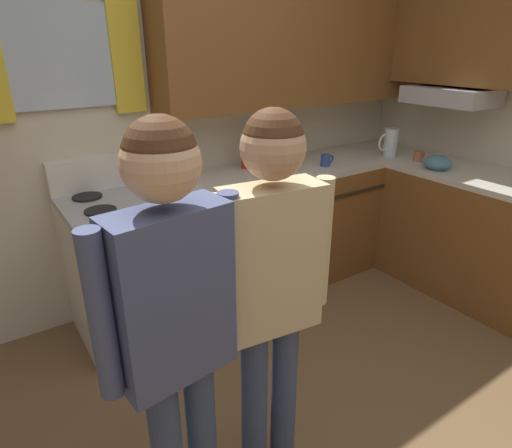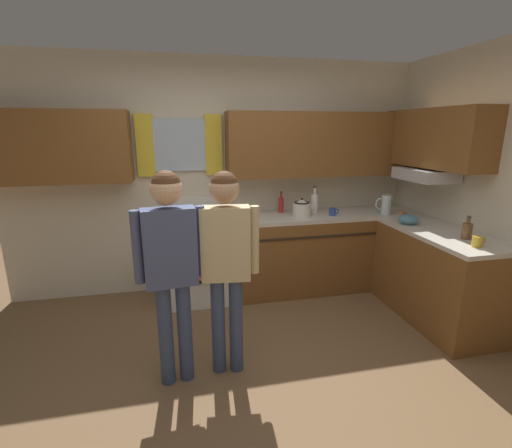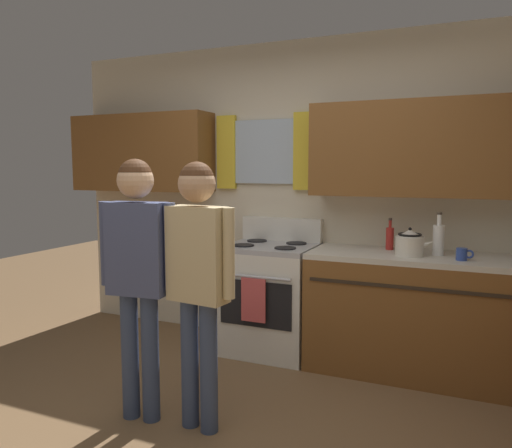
{
  "view_description": "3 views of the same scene",
  "coord_description": "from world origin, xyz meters",
  "px_view_note": "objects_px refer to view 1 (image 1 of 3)",
  "views": [
    {
      "loc": [
        -0.94,
        -0.88,
        1.75
      ],
      "look_at": [
        0.04,
        0.56,
        1.02
      ],
      "focal_mm": 30.6,
      "sensor_mm": 36.0,
      "label": 1
    },
    {
      "loc": [
        -0.46,
        -2.27,
        1.84
      ],
      "look_at": [
        0.21,
        0.77,
        1.02
      ],
      "focal_mm": 25.5,
      "sensor_mm": 36.0,
      "label": 2
    },
    {
      "loc": [
        1.27,
        -2.21,
        1.53
      ],
      "look_at": [
        0.04,
        0.63,
        1.18
      ],
      "focal_mm": 34.77,
      "sensor_mm": 36.0,
      "label": 3
    }
  ],
  "objects_px": {
    "adult_left": "(174,313)",
    "adult_in_plaid": "(271,275)",
    "bottle_milk_white": "(296,149)",
    "stovetop_kettle": "(284,159)",
    "bottle_sauce_red": "(245,156)",
    "cup_terracotta": "(419,156)",
    "stove_oven": "(133,264)",
    "mixing_bowl": "(438,163)",
    "water_pitcher": "(390,142)",
    "mug_cobalt_blue": "(326,160)"
  },
  "relations": [
    {
      "from": "adult_left",
      "to": "adult_in_plaid",
      "type": "xyz_separation_m",
      "value": [
        0.39,
        0.04,
        -0.01
      ]
    },
    {
      "from": "bottle_milk_white",
      "to": "stovetop_kettle",
      "type": "relative_size",
      "value": 1.14
    },
    {
      "from": "bottle_sauce_red",
      "to": "cup_terracotta",
      "type": "xyz_separation_m",
      "value": [
        1.2,
        -0.57,
        -0.05
      ]
    },
    {
      "from": "stove_oven",
      "to": "adult_left",
      "type": "distance_m",
      "value": 1.51
    },
    {
      "from": "stovetop_kettle",
      "to": "adult_left",
      "type": "height_order",
      "value": "adult_left"
    },
    {
      "from": "mixing_bowl",
      "to": "adult_in_plaid",
      "type": "relative_size",
      "value": 0.13
    },
    {
      "from": "stovetop_kettle",
      "to": "adult_left",
      "type": "distance_m",
      "value": 1.92
    },
    {
      "from": "bottle_milk_white",
      "to": "adult_in_plaid",
      "type": "distance_m",
      "value": 1.82
    },
    {
      "from": "cup_terracotta",
      "to": "bottle_milk_white",
      "type": "bearing_deg",
      "value": 151.94
    },
    {
      "from": "adult_left",
      "to": "water_pitcher",
      "type": "bearing_deg",
      "value": 26.51
    },
    {
      "from": "stove_oven",
      "to": "bottle_sauce_red",
      "type": "xyz_separation_m",
      "value": [
        0.94,
        0.15,
        0.53
      ]
    },
    {
      "from": "stovetop_kettle",
      "to": "adult_in_plaid",
      "type": "xyz_separation_m",
      "value": [
        -1.02,
        -1.26,
        -0.01
      ]
    },
    {
      "from": "bottle_milk_white",
      "to": "mixing_bowl",
      "type": "bearing_deg",
      "value": -41.14
    },
    {
      "from": "stove_oven",
      "to": "stovetop_kettle",
      "type": "distance_m",
      "value": 1.23
    },
    {
      "from": "bottle_sauce_red",
      "to": "adult_in_plaid",
      "type": "xyz_separation_m",
      "value": [
        -0.85,
        -1.48,
        -0.01
      ]
    },
    {
      "from": "bottle_sauce_red",
      "to": "cup_terracotta",
      "type": "relative_size",
      "value": 2.26
    },
    {
      "from": "stovetop_kettle",
      "to": "mug_cobalt_blue",
      "type": "bearing_deg",
      "value": -7.32
    },
    {
      "from": "stovetop_kettle",
      "to": "adult_left",
      "type": "xyz_separation_m",
      "value": [
        -1.41,
        -1.3,
        0.0
      ]
    },
    {
      "from": "bottle_milk_white",
      "to": "mug_cobalt_blue",
      "type": "distance_m",
      "value": 0.24
    },
    {
      "from": "bottle_milk_white",
      "to": "cup_terracotta",
      "type": "height_order",
      "value": "bottle_milk_white"
    },
    {
      "from": "bottle_sauce_red",
      "to": "mug_cobalt_blue",
      "type": "bearing_deg",
      "value": -27.41
    },
    {
      "from": "adult_in_plaid",
      "to": "cup_terracotta",
      "type": "bearing_deg",
      "value": 24.0
    },
    {
      "from": "mixing_bowl",
      "to": "adult_left",
      "type": "height_order",
      "value": "adult_left"
    },
    {
      "from": "bottle_milk_white",
      "to": "adult_in_plaid",
      "type": "height_order",
      "value": "adult_in_plaid"
    },
    {
      "from": "bottle_sauce_red",
      "to": "water_pitcher",
      "type": "height_order",
      "value": "bottle_sauce_red"
    },
    {
      "from": "bottle_milk_white",
      "to": "stove_oven",
      "type": "bearing_deg",
      "value": -178.94
    },
    {
      "from": "stove_oven",
      "to": "adult_left",
      "type": "bearing_deg",
      "value": -102.37
    },
    {
      "from": "cup_terracotta",
      "to": "mug_cobalt_blue",
      "type": "relative_size",
      "value": 0.95
    },
    {
      "from": "mug_cobalt_blue",
      "to": "stovetop_kettle",
      "type": "xyz_separation_m",
      "value": [
        -0.35,
        0.05,
        0.05
      ]
    },
    {
      "from": "stove_oven",
      "to": "bottle_milk_white",
      "type": "xyz_separation_m",
      "value": [
        1.3,
        0.02,
        0.55
      ]
    },
    {
      "from": "bottle_milk_white",
      "to": "mug_cobalt_blue",
      "type": "bearing_deg",
      "value": -42.44
    },
    {
      "from": "mug_cobalt_blue",
      "to": "adult_left",
      "type": "relative_size",
      "value": 0.07
    },
    {
      "from": "bottle_milk_white",
      "to": "cup_terracotta",
      "type": "relative_size",
      "value": 2.88
    },
    {
      "from": "mug_cobalt_blue",
      "to": "water_pitcher",
      "type": "xyz_separation_m",
      "value": [
        0.61,
        -0.07,
        0.07
      ]
    },
    {
      "from": "adult_left",
      "to": "mug_cobalt_blue",
      "type": "bearing_deg",
      "value": 35.31
    },
    {
      "from": "mixing_bowl",
      "to": "bottle_milk_white",
      "type": "bearing_deg",
      "value": 138.86
    },
    {
      "from": "adult_in_plaid",
      "to": "adult_left",
      "type": "bearing_deg",
      "value": -174.23
    },
    {
      "from": "mug_cobalt_blue",
      "to": "mixing_bowl",
      "type": "distance_m",
      "value": 0.79
    },
    {
      "from": "stove_oven",
      "to": "bottle_milk_white",
      "type": "height_order",
      "value": "bottle_milk_white"
    },
    {
      "from": "stovetop_kettle",
      "to": "mixing_bowl",
      "type": "xyz_separation_m",
      "value": [
        0.95,
        -0.56,
        -0.05
      ]
    },
    {
      "from": "stove_oven",
      "to": "water_pitcher",
      "type": "relative_size",
      "value": 5.0
    },
    {
      "from": "stove_oven",
      "to": "cup_terracotta",
      "type": "distance_m",
      "value": 2.23
    },
    {
      "from": "bottle_sauce_red",
      "to": "adult_left",
      "type": "bearing_deg",
      "value": -129.11
    },
    {
      "from": "stove_oven",
      "to": "water_pitcher",
      "type": "bearing_deg",
      "value": -5.31
    },
    {
      "from": "stove_oven",
      "to": "bottle_milk_white",
      "type": "distance_m",
      "value": 1.41
    },
    {
      "from": "mug_cobalt_blue",
      "to": "adult_left",
      "type": "xyz_separation_m",
      "value": [
        -1.76,
        -1.25,
        0.05
      ]
    },
    {
      "from": "stove_oven",
      "to": "adult_in_plaid",
      "type": "xyz_separation_m",
      "value": [
        0.09,
        -1.34,
        0.52
      ]
    },
    {
      "from": "cup_terracotta",
      "to": "mug_cobalt_blue",
      "type": "bearing_deg",
      "value": 156.26
    },
    {
      "from": "stove_oven",
      "to": "adult_in_plaid",
      "type": "height_order",
      "value": "adult_in_plaid"
    },
    {
      "from": "mixing_bowl",
      "to": "mug_cobalt_blue",
      "type": "bearing_deg",
      "value": 139.23
    }
  ]
}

